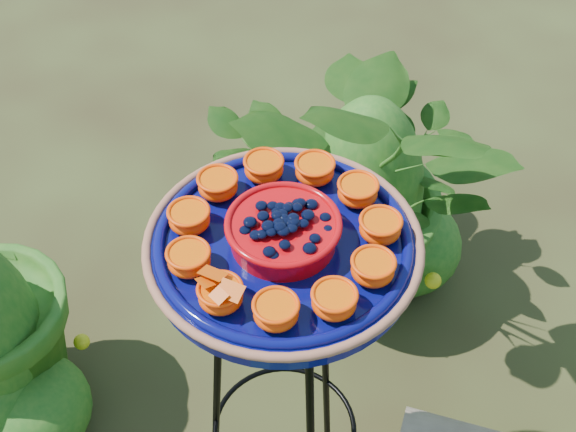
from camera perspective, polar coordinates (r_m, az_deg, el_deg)
name	(u,v)px	position (r m, az deg, el deg)	size (l,w,h in m)	color
tripod_stand	(284,371)	(1.48, -0.27, -10.96)	(0.34, 0.34, 0.79)	black
feeder_dish	(283,242)	(1.20, -0.33, -1.88)	(0.48, 0.48, 0.09)	#070A54
shrub_back_left	(366,178)	(1.95, 5.60, 2.72)	(0.70, 0.61, 0.78)	#1C5416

